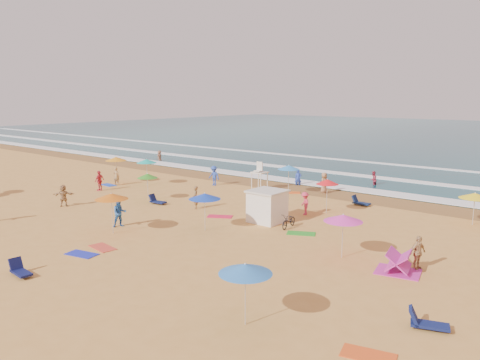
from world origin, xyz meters
The scene contains 12 objects.
ground centered at (0.00, 0.00, 0.00)m, with size 220.00×220.00×0.00m, color gold.
ocean centered at (0.00, 84.00, 0.00)m, with size 220.00×140.00×0.18m, color #0C4756.
wet_sand centered at (0.00, 12.50, 0.01)m, with size 220.00×220.00×0.00m, color olive.
surf_foam centered at (0.00, 21.32, 0.10)m, with size 200.00×18.70×0.05m.
cabana centered at (6.43, 1.49, 1.00)m, with size 2.00×2.00×2.00m, color white.
cabana_roof centered at (6.43, 1.49, 2.06)m, with size 2.20×2.20×0.12m, color silver.
bicycle centered at (8.33, 1.19, 0.46)m, with size 0.61×1.74×0.91m, color black.
lifeguard_stand centered at (-0.48, 9.86, 1.05)m, with size 1.20×1.20×2.10m, color white, non-canonical shape.
beach_umbrellas centered at (5.21, 0.81, 2.19)m, with size 50.36×24.89×0.77m.
loungers centered at (5.88, -3.36, 0.17)m, with size 41.80×23.79×0.34m.
towels centered at (3.58, -3.54, 0.01)m, with size 40.21×28.57×0.03m.
beachgoers centered at (-1.98, 4.08, 0.81)m, with size 48.50×28.84×2.08m.
Camera 1 is at (23.93, -22.80, 8.12)m, focal length 35.00 mm.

